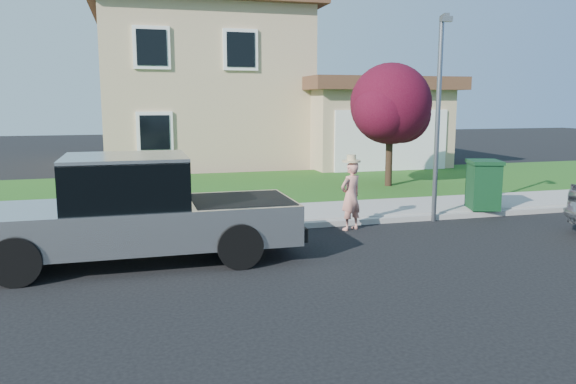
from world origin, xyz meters
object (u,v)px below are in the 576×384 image
object	(u,v)px
pickup_truck	(135,213)
woman	(351,195)
street_lamp	(439,107)
ornamental_tree	(391,108)
trash_bin	(483,184)

from	to	relation	value
pickup_truck	woman	xyz separation A→B (m)	(4.45, 1.25, -0.09)
street_lamp	ornamental_tree	bearing A→B (deg)	94.25
ornamental_tree	street_lamp	distance (m)	4.86
woman	ornamental_tree	size ratio (longest dim) A/B	0.43
street_lamp	pickup_truck	bearing A→B (deg)	-149.31
pickup_truck	trash_bin	bearing A→B (deg)	13.25
woman	ornamental_tree	distance (m)	6.23
woman	ornamental_tree	world-z (taller)	ornamental_tree
street_lamp	trash_bin	bearing A→B (deg)	32.37
pickup_truck	ornamental_tree	xyz separation A→B (m)	(7.75, 6.23, 1.67)
ornamental_tree	street_lamp	xyz separation A→B (m)	(-1.14, -4.73, 0.08)
ornamental_tree	trash_bin	xyz separation A→B (m)	(0.39, -4.33, -1.77)
ornamental_tree	trash_bin	distance (m)	4.70
pickup_truck	street_lamp	size ratio (longest dim) A/B	1.23
pickup_truck	woman	bearing A→B (deg)	15.76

